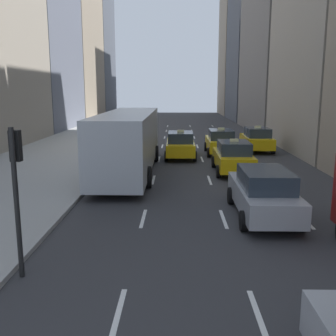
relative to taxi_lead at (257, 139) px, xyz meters
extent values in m
cube|color=#9E9E99|center=(-13.80, -2.57, -0.81)|extent=(8.00, 66.00, 0.15)
cube|color=white|center=(-7.00, -21.57, -0.87)|extent=(0.12, 2.00, 0.01)
cube|color=white|center=(-7.00, -15.57, -0.87)|extent=(0.12, 2.00, 0.01)
cube|color=white|center=(-7.00, -9.57, -0.87)|extent=(0.12, 2.00, 0.01)
cube|color=white|center=(-7.00, -3.57, -0.87)|extent=(0.12, 2.00, 0.01)
cube|color=white|center=(-7.00, 2.43, -0.87)|extent=(0.12, 2.00, 0.01)
cube|color=white|center=(-7.00, 8.43, -0.87)|extent=(0.12, 2.00, 0.01)
cube|color=white|center=(-7.00, 14.43, -0.87)|extent=(0.12, 2.00, 0.01)
cube|color=white|center=(-7.00, 20.43, -0.87)|extent=(0.12, 2.00, 0.01)
cube|color=white|center=(-4.20, -21.57, -0.87)|extent=(0.12, 2.00, 0.01)
cube|color=white|center=(-4.20, -15.57, -0.87)|extent=(0.12, 2.00, 0.01)
cube|color=white|center=(-4.20, -9.57, -0.87)|extent=(0.12, 2.00, 0.01)
cube|color=white|center=(-4.20, -3.57, -0.87)|extent=(0.12, 2.00, 0.01)
cube|color=white|center=(-4.20, 2.43, -0.87)|extent=(0.12, 2.00, 0.01)
cube|color=white|center=(-4.20, 8.43, -0.87)|extent=(0.12, 2.00, 0.01)
cube|color=white|center=(-4.20, 14.43, -0.87)|extent=(0.12, 2.00, 0.01)
cube|color=white|center=(-4.20, 20.43, -0.87)|extent=(0.12, 2.00, 0.01)
cube|color=white|center=(-1.40, -15.57, -0.87)|extent=(0.12, 2.00, 0.01)
cube|color=white|center=(-1.40, -9.57, -0.87)|extent=(0.12, 2.00, 0.01)
cube|color=white|center=(-1.40, -3.57, -0.87)|extent=(0.12, 2.00, 0.01)
cube|color=white|center=(-1.40, 2.43, -0.87)|extent=(0.12, 2.00, 0.01)
cube|color=white|center=(-1.40, 8.43, -0.87)|extent=(0.12, 2.00, 0.01)
cube|color=white|center=(-1.40, 14.43, -0.87)|extent=(0.12, 2.00, 0.01)
cube|color=white|center=(-1.40, 20.43, -0.87)|extent=(0.12, 2.00, 0.01)
cube|color=gray|center=(-20.80, 30.21, 15.55)|extent=(6.00, 14.51, 32.85)
cube|color=#4C515B|center=(-20.80, 43.78, 15.42)|extent=(6.00, 12.00, 32.61)
cube|color=slate|center=(5.20, 15.85, 7.59)|extent=(6.00, 16.30, 16.94)
cube|color=#4C515B|center=(5.20, 31.58, 15.14)|extent=(6.00, 13.29, 32.05)
cube|color=gray|center=(5.20, 45.18, 13.34)|extent=(6.00, 12.14, 28.43)
cube|color=yellow|center=(0.00, 0.07, -0.17)|extent=(1.80, 4.40, 0.76)
cube|color=#28333D|center=(0.00, -0.19, 0.53)|extent=(1.58, 2.29, 0.64)
cube|color=#F2E599|center=(0.00, -0.19, 0.92)|extent=(0.44, 0.20, 0.14)
cylinder|color=black|center=(-0.90, 1.43, -0.55)|extent=(0.22, 0.66, 0.66)
cylinder|color=black|center=(0.90, 1.43, -0.55)|extent=(0.22, 0.66, 0.66)
cylinder|color=black|center=(-0.90, -1.29, -0.55)|extent=(0.22, 0.66, 0.66)
cylinder|color=black|center=(0.90, -1.29, -0.55)|extent=(0.22, 0.66, 0.66)
cube|color=yellow|center=(-5.60, -2.99, -0.17)|extent=(1.80, 4.40, 0.76)
cube|color=#28333D|center=(-5.60, -3.26, 0.53)|extent=(1.58, 2.29, 0.64)
cube|color=#F2E599|center=(-5.60, -3.26, 0.92)|extent=(0.44, 0.20, 0.14)
cylinder|color=black|center=(-6.50, -1.63, -0.55)|extent=(0.22, 0.66, 0.66)
cylinder|color=black|center=(-4.70, -1.63, -0.55)|extent=(0.22, 0.66, 0.66)
cylinder|color=black|center=(-6.50, -4.36, -0.55)|extent=(0.22, 0.66, 0.66)
cylinder|color=black|center=(-4.70, -4.36, -0.55)|extent=(0.22, 0.66, 0.66)
cube|color=yellow|center=(-2.80, -1.41, -0.17)|extent=(1.80, 4.40, 0.76)
cube|color=#28333D|center=(-2.80, -1.67, 0.53)|extent=(1.58, 2.29, 0.64)
cube|color=#F2E599|center=(-2.80, -1.67, 0.92)|extent=(0.44, 0.20, 0.14)
cylinder|color=black|center=(-3.70, -0.04, -0.55)|extent=(0.22, 0.66, 0.66)
cylinder|color=black|center=(-1.90, -0.04, -0.55)|extent=(0.22, 0.66, 0.66)
cylinder|color=black|center=(-3.70, -2.77, -0.55)|extent=(0.22, 0.66, 0.66)
cylinder|color=black|center=(-1.90, -2.77, -0.55)|extent=(0.22, 0.66, 0.66)
cube|color=yellow|center=(-2.80, -7.67, -0.17)|extent=(1.80, 4.40, 0.76)
cube|color=#28333D|center=(-2.80, -7.93, 0.53)|extent=(1.58, 2.29, 0.64)
cube|color=#F2E599|center=(-2.80, -7.93, 0.92)|extent=(0.44, 0.20, 0.14)
cylinder|color=black|center=(-3.70, -6.31, -0.55)|extent=(0.22, 0.66, 0.66)
cylinder|color=black|center=(-1.90, -6.31, -0.55)|extent=(0.22, 0.66, 0.66)
cylinder|color=black|center=(-3.70, -9.03, -0.55)|extent=(0.22, 0.66, 0.66)
cylinder|color=black|center=(-1.90, -9.03, -0.55)|extent=(0.22, 0.66, 0.66)
cube|color=#9EA0A5|center=(-2.80, -15.21, -0.17)|extent=(1.80, 4.89, 0.77)
cube|color=#28333D|center=(-2.80, -15.50, 0.54)|extent=(1.58, 2.54, 0.64)
cylinder|color=black|center=(-3.70, -13.69, -0.55)|extent=(0.22, 0.66, 0.66)
cylinder|color=black|center=(-1.90, -13.69, -0.55)|extent=(0.22, 0.66, 0.66)
cylinder|color=black|center=(-3.70, -16.72, -0.55)|extent=(0.22, 0.66, 0.66)
cylinder|color=black|center=(-1.90, -16.72, -0.55)|extent=(0.22, 0.66, 0.66)
cube|color=#B7BCC1|center=(-8.40, -8.00, 0.92)|extent=(2.50, 11.60, 2.90)
cube|color=#28333D|center=(-8.40, -2.25, 1.27)|extent=(2.30, 0.12, 1.40)
cube|color=#28333D|center=(-9.61, -8.00, 1.27)|extent=(0.08, 9.86, 1.10)
cube|color=yellow|center=(-8.40, -2.25, 2.17)|extent=(1.50, 0.10, 0.36)
cylinder|color=black|center=(-9.65, -4.40, -0.38)|extent=(0.30, 1.00, 1.00)
cylinder|color=black|center=(-7.15, -4.40, -0.38)|extent=(0.30, 1.00, 1.00)
cylinder|color=black|center=(-9.65, -11.19, -0.38)|extent=(0.30, 1.00, 1.00)
cylinder|color=black|center=(-7.15, -11.19, -0.38)|extent=(0.30, 1.00, 1.00)
cylinder|color=black|center=(-9.55, -19.99, 0.92)|extent=(0.12, 0.12, 3.60)
cube|color=black|center=(-9.55, -19.81, 2.27)|extent=(0.24, 0.20, 0.72)
sphere|color=red|center=(-9.55, -19.70, 2.50)|extent=(0.14, 0.14, 0.14)
sphere|color=#4C3F14|center=(-9.55, -19.70, 2.27)|extent=(0.14, 0.14, 0.14)
sphere|color=#198C2D|center=(-9.55, -19.70, 2.04)|extent=(0.14, 0.14, 0.14)
camera|label=1|loc=(-5.84, -28.67, 3.53)|focal=42.00mm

